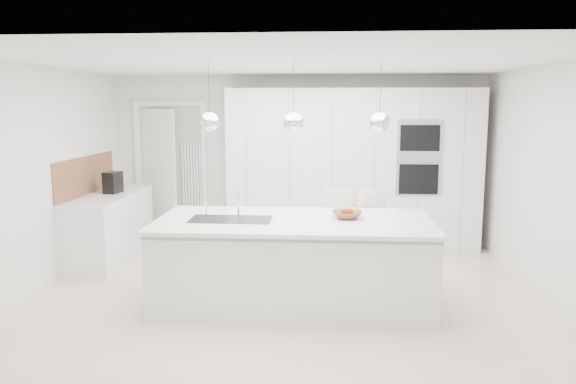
# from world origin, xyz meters

# --- Properties ---
(floor) EXTENTS (5.50, 5.50, 0.00)m
(floor) POSITION_xyz_m (0.00, 0.00, 0.00)
(floor) COLOR beige
(floor) RESTS_ON ground
(wall_back) EXTENTS (5.50, 0.00, 5.50)m
(wall_back) POSITION_xyz_m (0.00, 2.50, 1.25)
(wall_back) COLOR white
(wall_back) RESTS_ON ground
(wall_left) EXTENTS (0.00, 5.00, 5.00)m
(wall_left) POSITION_xyz_m (-2.75, 0.00, 1.25)
(wall_left) COLOR white
(wall_left) RESTS_ON ground
(ceiling) EXTENTS (5.50, 5.50, 0.00)m
(ceiling) POSITION_xyz_m (0.00, 0.00, 2.50)
(ceiling) COLOR white
(ceiling) RESTS_ON wall_back
(tall_cabinets) EXTENTS (3.60, 0.60, 2.30)m
(tall_cabinets) POSITION_xyz_m (0.80, 2.20, 1.15)
(tall_cabinets) COLOR white
(tall_cabinets) RESTS_ON floor
(oven_stack) EXTENTS (0.62, 0.04, 1.05)m
(oven_stack) POSITION_xyz_m (1.70, 1.89, 1.35)
(oven_stack) COLOR #A5A5A8
(oven_stack) RESTS_ON tall_cabinets
(doorway_frame) EXTENTS (1.11, 0.08, 2.13)m
(doorway_frame) POSITION_xyz_m (-1.95, 2.47, 1.02)
(doorway_frame) COLOR white
(doorway_frame) RESTS_ON floor
(hallway_door) EXTENTS (0.76, 0.38, 2.00)m
(hallway_door) POSITION_xyz_m (-2.20, 2.42, 1.00)
(hallway_door) COLOR white
(hallway_door) RESTS_ON floor
(radiator) EXTENTS (0.32, 0.04, 1.40)m
(radiator) POSITION_xyz_m (-1.63, 2.46, 0.85)
(radiator) COLOR white
(radiator) RESTS_ON floor
(left_base_cabinets) EXTENTS (0.60, 1.80, 0.86)m
(left_base_cabinets) POSITION_xyz_m (-2.45, 1.20, 0.43)
(left_base_cabinets) COLOR white
(left_base_cabinets) RESTS_ON floor
(left_worktop) EXTENTS (0.62, 1.82, 0.04)m
(left_worktop) POSITION_xyz_m (-2.45, 1.20, 0.88)
(left_worktop) COLOR white
(left_worktop) RESTS_ON left_base_cabinets
(oak_backsplash) EXTENTS (0.02, 1.80, 0.50)m
(oak_backsplash) POSITION_xyz_m (-2.74, 1.20, 1.15)
(oak_backsplash) COLOR brown
(oak_backsplash) RESTS_ON wall_left
(island_base) EXTENTS (2.80, 1.20, 0.86)m
(island_base) POSITION_xyz_m (0.10, -0.30, 0.43)
(island_base) COLOR white
(island_base) RESTS_ON floor
(island_worktop) EXTENTS (2.84, 1.40, 0.04)m
(island_worktop) POSITION_xyz_m (0.10, -0.25, 0.88)
(island_worktop) COLOR white
(island_worktop) RESTS_ON island_base
(island_sink) EXTENTS (0.84, 0.44, 0.18)m
(island_sink) POSITION_xyz_m (-0.55, -0.30, 0.82)
(island_sink) COLOR #3F3F42
(island_sink) RESTS_ON island_worktop
(island_tap) EXTENTS (0.02, 0.02, 0.30)m
(island_tap) POSITION_xyz_m (-0.50, -0.10, 1.05)
(island_tap) COLOR white
(island_tap) RESTS_ON island_worktop
(pendant_left) EXTENTS (0.20, 0.20, 0.20)m
(pendant_left) POSITION_xyz_m (-0.75, -0.30, 1.90)
(pendant_left) COLOR white
(pendant_left) RESTS_ON ceiling
(pendant_mid) EXTENTS (0.20, 0.20, 0.20)m
(pendant_mid) POSITION_xyz_m (0.10, -0.30, 1.90)
(pendant_mid) COLOR white
(pendant_mid) RESTS_ON ceiling
(pendant_right) EXTENTS (0.20, 0.20, 0.20)m
(pendant_right) POSITION_xyz_m (0.95, -0.30, 1.90)
(pendant_right) COLOR white
(pendant_right) RESTS_ON ceiling
(fruit_bowl) EXTENTS (0.32, 0.32, 0.08)m
(fruit_bowl) POSITION_xyz_m (0.65, -0.16, 0.94)
(fruit_bowl) COLOR brown
(fruit_bowl) RESTS_ON island_worktop
(espresso_machine) EXTENTS (0.21, 0.29, 0.28)m
(espresso_machine) POSITION_xyz_m (-2.43, 1.33, 1.04)
(espresso_machine) COLOR black
(espresso_machine) RESTS_ON left_worktop
(bar_stool_left) EXTENTS (0.38, 0.51, 1.07)m
(bar_stool_left) POSITION_xyz_m (0.56, 0.63, 0.54)
(bar_stool_left) COLOR white
(bar_stool_left) RESTS_ON floor
(bar_stool_right) EXTENTS (0.51, 0.59, 1.07)m
(bar_stool_right) POSITION_xyz_m (0.98, 0.49, 0.54)
(bar_stool_right) COLOR white
(bar_stool_right) RESTS_ON floor
(apple_a) EXTENTS (0.08, 0.08, 0.08)m
(apple_a) POSITION_xyz_m (0.62, -0.19, 0.97)
(apple_a) COLOR #A32218
(apple_a) RESTS_ON fruit_bowl
(apple_b) EXTENTS (0.09, 0.09, 0.09)m
(apple_b) POSITION_xyz_m (0.64, -0.19, 0.97)
(apple_b) COLOR #A32218
(apple_b) RESTS_ON fruit_bowl
(apple_c) EXTENTS (0.08, 0.08, 0.08)m
(apple_c) POSITION_xyz_m (0.67, -0.18, 0.97)
(apple_c) COLOR #A32218
(apple_c) RESTS_ON fruit_bowl
(banana_bunch) EXTENTS (0.23, 0.17, 0.21)m
(banana_bunch) POSITION_xyz_m (0.68, -0.15, 1.01)
(banana_bunch) COLOR yellow
(banana_bunch) RESTS_ON fruit_bowl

